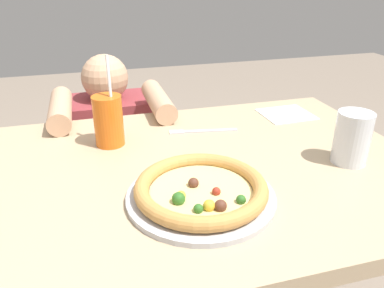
{
  "coord_description": "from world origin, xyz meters",
  "views": [
    {
      "loc": [
        -0.18,
        -0.79,
        1.2
      ],
      "look_at": [
        0.06,
        0.06,
        0.78
      ],
      "focal_mm": 35.54,
      "sensor_mm": 36.0,
      "label": 1
    }
  ],
  "objects_px": {
    "pizza_near": "(201,191)",
    "fork": "(200,131)",
    "drink_cup_colored": "(109,120)",
    "diner_seated": "(114,171)",
    "water_cup_clear": "(352,138)"
  },
  "relations": [
    {
      "from": "water_cup_clear",
      "to": "diner_seated",
      "type": "xyz_separation_m",
      "value": [
        -0.54,
        0.71,
        -0.4
      ]
    },
    {
      "from": "drink_cup_colored",
      "to": "fork",
      "type": "height_order",
      "value": "drink_cup_colored"
    },
    {
      "from": "fork",
      "to": "diner_seated",
      "type": "bearing_deg",
      "value": 119.08
    },
    {
      "from": "diner_seated",
      "to": "fork",
      "type": "bearing_deg",
      "value": -60.92
    },
    {
      "from": "pizza_near",
      "to": "diner_seated",
      "type": "xyz_separation_m",
      "value": [
        -0.14,
        0.77,
        -0.35
      ]
    },
    {
      "from": "drink_cup_colored",
      "to": "fork",
      "type": "relative_size",
      "value": 1.2
    },
    {
      "from": "pizza_near",
      "to": "drink_cup_colored",
      "type": "height_order",
      "value": "drink_cup_colored"
    },
    {
      "from": "water_cup_clear",
      "to": "drink_cup_colored",
      "type": "bearing_deg",
      "value": 154.66
    },
    {
      "from": "pizza_near",
      "to": "drink_cup_colored",
      "type": "distance_m",
      "value": 0.37
    },
    {
      "from": "drink_cup_colored",
      "to": "pizza_near",
      "type": "bearing_deg",
      "value": -64.05
    },
    {
      "from": "drink_cup_colored",
      "to": "water_cup_clear",
      "type": "xyz_separation_m",
      "value": [
        0.56,
        -0.27,
        -0.0
      ]
    },
    {
      "from": "drink_cup_colored",
      "to": "diner_seated",
      "type": "bearing_deg",
      "value": 87.24
    },
    {
      "from": "pizza_near",
      "to": "water_cup_clear",
      "type": "bearing_deg",
      "value": 8.66
    },
    {
      "from": "pizza_near",
      "to": "fork",
      "type": "height_order",
      "value": "pizza_near"
    },
    {
      "from": "drink_cup_colored",
      "to": "water_cup_clear",
      "type": "height_order",
      "value": "drink_cup_colored"
    }
  ]
}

